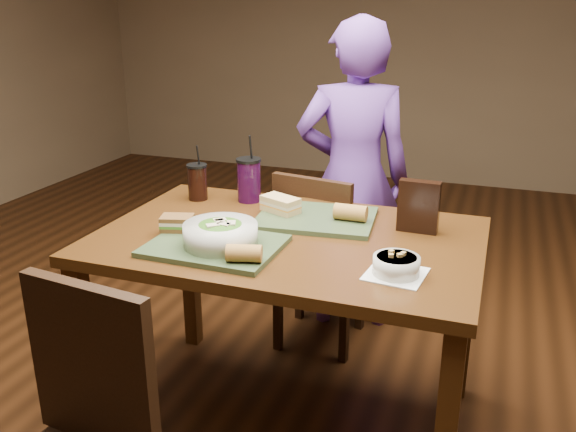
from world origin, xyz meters
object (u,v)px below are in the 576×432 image
object	(u,v)px
baguette_near	(244,253)
baguette_far	(351,212)
salad_bowl	(220,233)
chair_far	(317,254)
tray_far	(316,218)
chip_bag	(419,207)
diner	(353,178)
sandwich_near	(177,223)
cup_cola	(197,182)
cup_berry	(249,180)
soup_bowl	(396,265)
dining_table	(288,259)
sandwich_far	(280,204)
tray_near	(215,246)

from	to	relation	value
baguette_near	baguette_far	size ratio (longest dim) A/B	0.91
salad_bowl	baguette_far	bearing A→B (deg)	47.21
baguette_far	chair_far	bearing A→B (deg)	122.78
tray_far	chip_bag	xyz separation A→B (m)	(0.36, 0.01, 0.08)
diner	sandwich_near	size ratio (longest dim) A/B	11.76
diner	salad_bowl	size ratio (longest dim) A/B	6.10
salad_bowl	cup_cola	size ratio (longest dim) A/B	1.07
chair_far	cup_berry	bearing A→B (deg)	-135.45
baguette_far	salad_bowl	bearing A→B (deg)	-132.79
diner	cup_berry	distance (m)	0.62
tray_far	salad_bowl	world-z (taller)	salad_bowl
chair_far	sandwich_near	size ratio (longest dim) A/B	6.69
baguette_near	chip_bag	xyz separation A→B (m)	(0.45, 0.48, 0.05)
salad_bowl	soup_bowl	world-z (taller)	salad_bowl
chair_far	baguette_near	world-z (taller)	chair_far
baguette_near	cup_cola	world-z (taller)	cup_cola
baguette_near	cup_berry	distance (m)	0.65
chip_bag	dining_table	bearing A→B (deg)	-153.75
diner	chip_bag	world-z (taller)	diner
dining_table	chair_far	world-z (taller)	chair_far
sandwich_far	cup_cola	xyz separation A→B (m)	(-0.39, 0.08, 0.03)
chair_far	tray_near	size ratio (longest dim) A/B	1.98
dining_table	tray_far	size ratio (longest dim) A/B	3.10
salad_bowl	baguette_far	xyz separation A→B (m)	(0.34, 0.36, -0.01)
sandwich_near	baguette_near	distance (m)	0.36
tray_near	salad_bowl	xyz separation A→B (m)	(0.02, -0.00, 0.05)
chair_far	dining_table	bearing A→B (deg)	-84.24
cup_cola	chip_bag	distance (m)	0.89
tray_near	cup_cola	bearing A→B (deg)	123.12
tray_near	salad_bowl	size ratio (longest dim) A/B	1.75
diner	chip_bag	bearing A→B (deg)	104.83
dining_table	baguette_far	xyz separation A→B (m)	(0.18, 0.17, 0.14)
sandwich_far	chip_bag	size ratio (longest dim) A/B	0.88
soup_bowl	sandwich_far	bearing A→B (deg)	143.09
chair_far	soup_bowl	world-z (taller)	chair_far
cup_berry	chip_bag	size ratio (longest dim) A/B	1.47
tray_near	baguette_far	xyz separation A→B (m)	(0.36, 0.36, 0.04)
diner	soup_bowl	world-z (taller)	diner
tray_far	soup_bowl	world-z (taller)	soup_bowl
tray_near	sandwich_far	world-z (taller)	sandwich_far
cup_cola	cup_berry	bearing A→B (deg)	13.53
tray_near	tray_far	world-z (taller)	same
tray_near	soup_bowl	size ratio (longest dim) A/B	2.28
diner	salad_bowl	world-z (taller)	diner
soup_bowl	cup_berry	size ratio (longest dim) A/B	0.68
cup_berry	chip_bag	distance (m)	0.70
salad_bowl	chip_bag	size ratio (longest dim) A/B	1.31
baguette_far	cup_cola	world-z (taller)	cup_cola
sandwich_far	soup_bowl	bearing A→B (deg)	-36.91
dining_table	chip_bag	distance (m)	0.49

